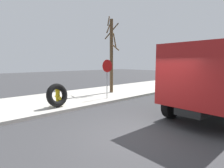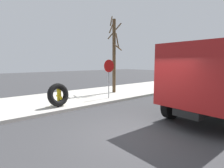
{
  "view_description": "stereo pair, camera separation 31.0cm",
  "coord_description": "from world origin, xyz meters",
  "px_view_note": "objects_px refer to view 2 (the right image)",
  "views": [
    {
      "loc": [
        -4.32,
        -3.52,
        2.35
      ],
      "look_at": [
        1.22,
        2.48,
        1.36
      ],
      "focal_mm": 29.03,
      "sensor_mm": 36.0,
      "label": 1
    },
    {
      "loc": [
        -4.09,
        -3.72,
        2.35
      ],
      "look_at": [
        1.22,
        2.48,
        1.36
      ],
      "focal_mm": 29.03,
      "sensor_mm": 36.0,
      "label": 2
    }
  ],
  "objects_px": {
    "stop_sign": "(109,72)",
    "loose_tire": "(58,95)",
    "bare_tree": "(114,54)",
    "fire_hydrant": "(59,96)"
  },
  "relations": [
    {
      "from": "loose_tire",
      "to": "stop_sign",
      "type": "distance_m",
      "value": 3.41
    },
    {
      "from": "fire_hydrant",
      "to": "bare_tree",
      "type": "height_order",
      "value": "bare_tree"
    },
    {
      "from": "loose_tire",
      "to": "bare_tree",
      "type": "xyz_separation_m",
      "value": [
        4.95,
        1.46,
        2.18
      ]
    },
    {
      "from": "loose_tire",
      "to": "stop_sign",
      "type": "xyz_separation_m",
      "value": [
        3.25,
        -0.01,
        1.04
      ]
    },
    {
      "from": "stop_sign",
      "to": "bare_tree",
      "type": "xyz_separation_m",
      "value": [
        1.7,
        1.47,
        1.14
      ]
    },
    {
      "from": "fire_hydrant",
      "to": "stop_sign",
      "type": "height_order",
      "value": "stop_sign"
    },
    {
      "from": "loose_tire",
      "to": "stop_sign",
      "type": "bearing_deg",
      "value": -0.15
    },
    {
      "from": "loose_tire",
      "to": "stop_sign",
      "type": "height_order",
      "value": "stop_sign"
    },
    {
      "from": "loose_tire",
      "to": "bare_tree",
      "type": "height_order",
      "value": "bare_tree"
    },
    {
      "from": "stop_sign",
      "to": "loose_tire",
      "type": "bearing_deg",
      "value": 179.85
    }
  ]
}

